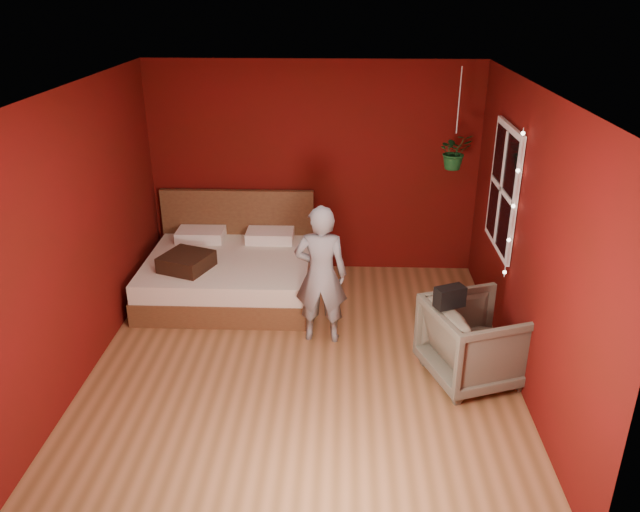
{
  "coord_description": "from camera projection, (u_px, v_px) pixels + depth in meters",
  "views": [
    {
      "loc": [
        0.37,
        -5.14,
        3.39
      ],
      "look_at": [
        0.15,
        0.4,
        0.95
      ],
      "focal_mm": 35.0,
      "sensor_mm": 36.0,
      "label": 1
    }
  ],
  "objects": [
    {
      "name": "bed",
      "position": [
        230.0,
        271.0,
        7.35
      ],
      "size": [
        1.91,
        1.62,
        1.05
      ],
      "color": "brown",
      "rests_on": "ground"
    },
    {
      "name": "throw_pillow",
      "position": [
        187.0,
        262.0,
        6.89
      ],
      "size": [
        0.63,
        0.63,
        0.17
      ],
      "primitive_type": "cube",
      "rotation": [
        0.0,
        0.0,
        -0.37
      ],
      "color": "#321B10",
      "rests_on": "bed"
    },
    {
      "name": "person",
      "position": [
        321.0,
        275.0,
        6.19
      ],
      "size": [
        0.55,
        0.37,
        1.45
      ],
      "primitive_type": "imported",
      "rotation": [
        0.0,
        0.0,
        3.09
      ],
      "color": "gray",
      "rests_on": "ground"
    },
    {
      "name": "window",
      "position": [
        503.0,
        189.0,
        6.23
      ],
      "size": [
        0.05,
        0.97,
        1.27
      ],
      "color": "white",
      "rests_on": "room_walls"
    },
    {
      "name": "handbag",
      "position": [
        450.0,
        297.0,
        5.46
      ],
      "size": [
        0.29,
        0.23,
        0.19
      ],
      "primitive_type": "cube",
      "rotation": [
        0.0,
        0.0,
        0.43
      ],
      "color": "black",
      "rests_on": "armchair"
    },
    {
      "name": "floor",
      "position": [
        303.0,
        362.0,
        6.07
      ],
      "size": [
        4.5,
        4.5,
        0.0
      ],
      "primitive_type": "plane",
      "color": "#9A643D",
      "rests_on": "ground"
    },
    {
      "name": "room_walls",
      "position": [
        301.0,
        198.0,
        5.4
      ],
      "size": [
        4.04,
        4.54,
        2.62
      ],
      "color": "#590909",
      "rests_on": "ground"
    },
    {
      "name": "fairy_lights",
      "position": [
        513.0,
        206.0,
        5.75
      ],
      "size": [
        0.04,
        0.04,
        1.45
      ],
      "color": "silver",
      "rests_on": "room_walls"
    },
    {
      "name": "armchair",
      "position": [
        476.0,
        341.0,
        5.69
      ],
      "size": [
        1.07,
        1.06,
        0.77
      ],
      "primitive_type": "imported",
      "rotation": [
        0.0,
        0.0,
        1.91
      ],
      "color": "#64614F",
      "rests_on": "ground"
    },
    {
      "name": "hanging_plant",
      "position": [
        455.0,
        151.0,
        6.78
      ],
      "size": [
        0.42,
        0.38,
        1.09
      ],
      "color": "silver",
      "rests_on": "room_walls"
    }
  ]
}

